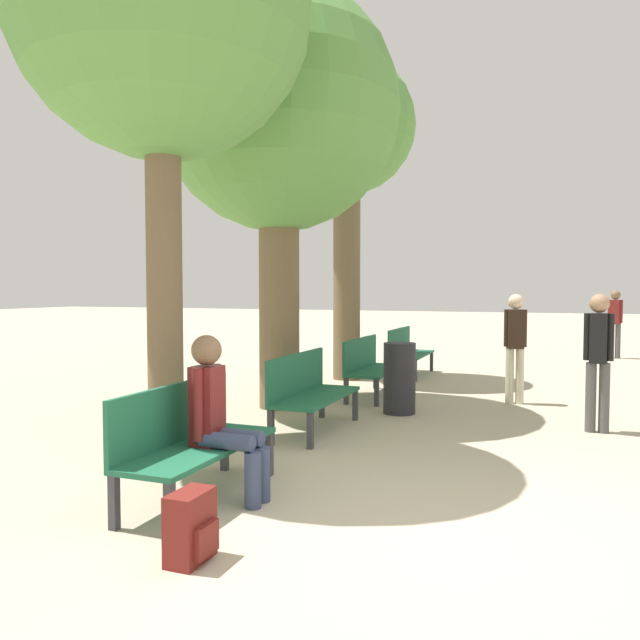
# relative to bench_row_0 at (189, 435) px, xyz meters

# --- Properties ---
(ground_plane) EXTENTS (80.00, 80.00, 0.00)m
(ground_plane) POSITION_rel_bench_row_0_xyz_m (1.79, -0.08, -0.49)
(ground_plane) COLOR #B7A88E
(bench_row_0) EXTENTS (0.54, 1.59, 0.89)m
(bench_row_0) POSITION_rel_bench_row_0_xyz_m (0.00, 0.00, 0.00)
(bench_row_0) COLOR #1E6042
(bench_row_0) RESTS_ON ground_plane
(bench_row_1) EXTENTS (0.54, 1.59, 0.89)m
(bench_row_1) POSITION_rel_bench_row_0_xyz_m (0.00, 2.47, 0.00)
(bench_row_1) COLOR #1E6042
(bench_row_1) RESTS_ON ground_plane
(bench_row_2) EXTENTS (0.54, 1.59, 0.89)m
(bench_row_2) POSITION_rel_bench_row_0_xyz_m (0.00, 4.94, 0.00)
(bench_row_2) COLOR #1E6042
(bench_row_2) RESTS_ON ground_plane
(bench_row_3) EXTENTS (0.54, 1.59, 0.89)m
(bench_row_3) POSITION_rel_bench_row_0_xyz_m (0.00, 7.40, 0.00)
(bench_row_3) COLOR #1E6042
(bench_row_3) RESTS_ON ground_plane
(tree_row_0) EXTENTS (2.90, 2.90, 5.80)m
(tree_row_0) POSITION_rel_bench_row_0_xyz_m (-0.91, 0.99, 3.81)
(tree_row_0) COLOR brown
(tree_row_0) RESTS_ON ground_plane
(tree_row_1) EXTENTS (3.29, 3.29, 5.72)m
(tree_row_1) POSITION_rel_bench_row_0_xyz_m (-0.91, 3.65, 3.51)
(tree_row_1) COLOR brown
(tree_row_1) RESTS_ON ground_plane
(tree_row_2) EXTENTS (2.44, 2.44, 5.78)m
(tree_row_2) POSITION_rel_bench_row_0_xyz_m (-0.91, 6.55, 3.90)
(tree_row_2) COLOR brown
(tree_row_2) RESTS_ON ground_plane
(person_seated) EXTENTS (0.62, 0.35, 1.29)m
(person_seated) POSITION_rel_bench_row_0_xyz_m (0.25, 0.05, 0.18)
(person_seated) COLOR #384260
(person_seated) RESTS_ON ground_plane
(backpack) EXTENTS (0.23, 0.32, 0.43)m
(backpack) POSITION_rel_bench_row_0_xyz_m (0.65, -0.99, -0.29)
(backpack) COLOR maroon
(backpack) RESTS_ON ground_plane
(pedestrian_near) EXTENTS (0.32, 0.24, 1.57)m
(pedestrian_near) POSITION_rel_bench_row_0_xyz_m (2.11, 5.12, 0.40)
(pedestrian_near) COLOR beige
(pedestrian_near) RESTS_ON ground_plane
(pedestrian_mid) EXTENTS (0.32, 0.26, 1.60)m
(pedestrian_mid) POSITION_rel_bench_row_0_xyz_m (3.91, 11.99, 0.42)
(pedestrian_mid) COLOR #4C4C4C
(pedestrian_mid) RESTS_ON ground_plane
(pedestrian_far) EXTENTS (0.32, 0.24, 1.59)m
(pedestrian_far) POSITION_rel_bench_row_0_xyz_m (3.12, 3.59, 0.41)
(pedestrian_far) COLOR #4C4C4C
(pedestrian_far) RESTS_ON ground_plane
(trash_bin) EXTENTS (0.42, 0.42, 0.93)m
(trash_bin) POSITION_rel_bench_row_0_xyz_m (0.74, 3.83, -0.03)
(trash_bin) COLOR #232328
(trash_bin) RESTS_ON ground_plane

